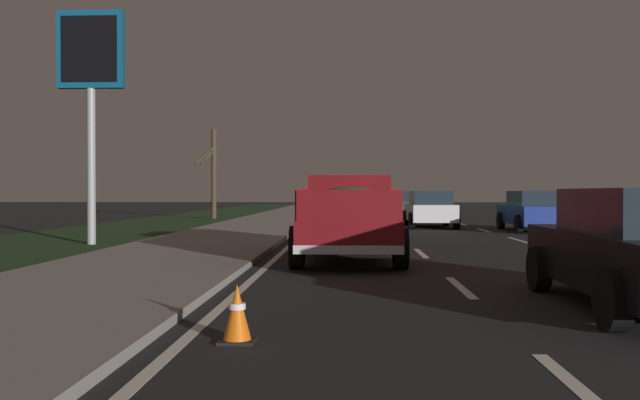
% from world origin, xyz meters
% --- Properties ---
extents(ground, '(144.00, 144.00, 0.00)m').
position_xyz_m(ground, '(27.00, 0.00, 0.00)').
color(ground, black).
extents(sidewalk_shoulder, '(108.00, 4.00, 0.12)m').
position_xyz_m(sidewalk_shoulder, '(27.00, 7.45, 0.06)').
color(sidewalk_shoulder, gray).
rests_on(sidewalk_shoulder, ground).
extents(grass_verge, '(108.00, 6.00, 0.01)m').
position_xyz_m(grass_verge, '(27.00, 12.45, 0.00)').
color(grass_verge, '#1E3819').
rests_on(grass_verge, ground).
extents(lane_markings, '(108.00, 7.04, 0.01)m').
position_xyz_m(lane_markings, '(29.85, 3.03, 0.00)').
color(lane_markings, silver).
rests_on(lane_markings, ground).
extents(pickup_truck, '(5.43, 2.29, 1.87)m').
position_xyz_m(pickup_truck, '(13.97, 3.50, 0.98)').
color(pickup_truck, maroon).
rests_on(pickup_truck, ground).
extents(sedan_blue, '(4.41, 2.03, 1.54)m').
position_xyz_m(sedan_blue, '(25.12, -3.52, 0.78)').
color(sedan_blue, navy).
rests_on(sedan_blue, ground).
extents(sedan_green, '(4.42, 2.05, 1.54)m').
position_xyz_m(sedan_green, '(35.99, 0.21, 0.78)').
color(sedan_green, '#14592D').
rests_on(sedan_green, ground).
extents(sedan_white, '(4.40, 2.03, 1.54)m').
position_xyz_m(sedan_white, '(27.89, 0.08, 0.78)').
color(sedan_white, silver).
rests_on(sedan_white, ground).
extents(gas_price_sign, '(0.27, 1.90, 6.65)m').
position_xyz_m(gas_price_sign, '(18.00, 10.84, 4.98)').
color(gas_price_sign, '#99999E').
rests_on(gas_price_sign, ground).
extents(bare_tree_far, '(1.23, 1.00, 5.04)m').
position_xyz_m(bare_tree_far, '(36.84, 11.16, 2.62)').
color(bare_tree_far, '#423323').
rests_on(bare_tree_far, ground).
extents(traffic_cone_near, '(0.36, 0.36, 0.58)m').
position_xyz_m(traffic_cone_near, '(5.69, 4.60, 0.28)').
color(traffic_cone_near, black).
rests_on(traffic_cone_near, ground).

